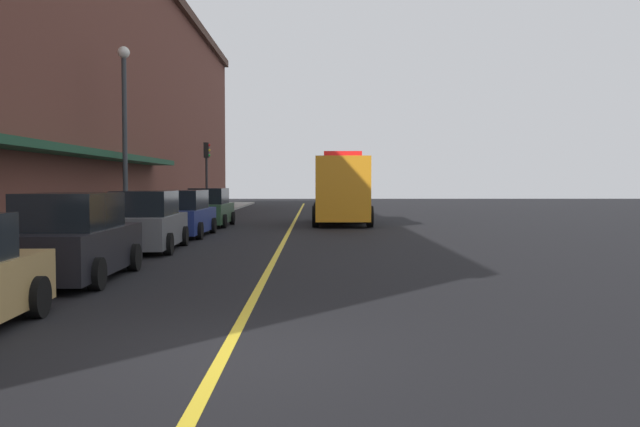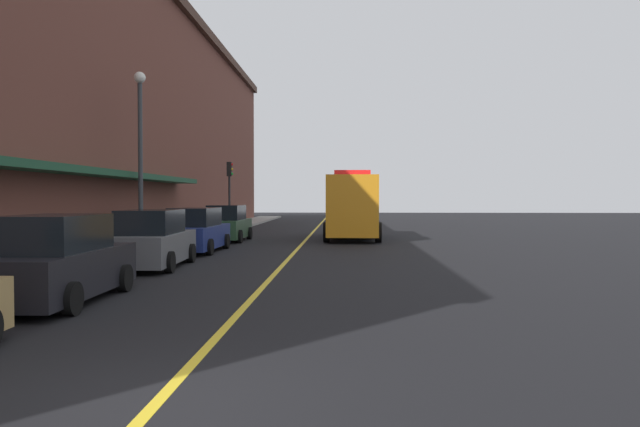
{
  "view_description": "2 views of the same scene",
  "coord_description": "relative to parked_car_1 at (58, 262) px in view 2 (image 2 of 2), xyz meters",
  "views": [
    {
      "loc": [
        1.09,
        -8.07,
        2.05
      ],
      "look_at": [
        1.27,
        14.42,
        1.04
      ],
      "focal_mm": 37.79,
      "sensor_mm": 36.0,
      "label": 1
    },
    {
      "loc": [
        2.02,
        -6.26,
        2.21
      ],
      "look_at": [
        0.56,
        29.35,
        1.25
      ],
      "focal_mm": 33.88,
      "sensor_mm": 36.0,
      "label": 2
    }
  ],
  "objects": [
    {
      "name": "ground_plane",
      "position": [
        3.98,
        18.91,
        -0.86
      ],
      "size": [
        112.0,
        112.0,
        0.0
      ],
      "primitive_type": "plane",
      "color": "black"
    },
    {
      "name": "sidewalk_left",
      "position": [
        -2.22,
        18.91,
        -0.78
      ],
      "size": [
        2.4,
        70.0,
        0.15
      ],
      "primitive_type": "cube",
      "color": "gray",
      "rests_on": "ground"
    },
    {
      "name": "lane_center_stripe",
      "position": [
        3.98,
        18.91,
        -0.85
      ],
      "size": [
        0.16,
        70.0,
        0.01
      ],
      "primitive_type": "cube",
      "color": "gold",
      "rests_on": "ground"
    },
    {
      "name": "brick_building_left",
      "position": [
        -8.49,
        17.9,
        5.94
      ],
      "size": [
        11.32,
        64.0,
        13.58
      ],
      "color": "brown",
      "rests_on": "ground"
    },
    {
      "name": "parked_car_1",
      "position": [
        0.0,
        0.0,
        0.0
      ],
      "size": [
        2.05,
        4.67,
        1.85
      ],
      "rotation": [
        0.0,
        0.0,
        1.59
      ],
      "color": "black",
      "rests_on": "ground"
    },
    {
      "name": "parked_car_2",
      "position": [
        -0.04,
        6.34,
        -0.01
      ],
      "size": [
        2.11,
        4.71,
        1.82
      ],
      "rotation": [
        0.0,
        0.0,
        1.61
      ],
      "color": "#595B60",
      "rests_on": "ground"
    },
    {
      "name": "parked_car_3",
      "position": [
        -0.0,
        11.8,
        -0.02
      ],
      "size": [
        2.05,
        4.83,
        1.79
      ],
      "rotation": [
        0.0,
        0.0,
        1.55
      ],
      "color": "navy",
      "rests_on": "ground"
    },
    {
      "name": "parked_car_4",
      "position": [
        0.08,
        17.86,
        -0.01
      ],
      "size": [
        2.03,
        4.31,
        1.82
      ],
      "rotation": [
        0.0,
        0.0,
        1.55
      ],
      "color": "#2D5133",
      "rests_on": "ground"
    },
    {
      "name": "utility_truck",
      "position": [
        6.42,
        19.87,
        0.82
      ],
      "size": [
        2.94,
        7.96,
        3.53
      ],
      "rotation": [
        0.0,
        0.0,
        -1.59
      ],
      "color": "orange",
      "rests_on": "ground"
    },
    {
      "name": "parking_meter_0",
      "position": [
        -1.37,
        8.26,
        0.2
      ],
      "size": [
        0.14,
        0.18,
        1.33
      ],
      "color": "#4C4C51",
      "rests_on": "sidewalk_left"
    },
    {
      "name": "parking_meter_1",
      "position": [
        -1.37,
        2.7,
        0.2
      ],
      "size": [
        0.14,
        0.18,
        1.33
      ],
      "color": "#4C4C51",
      "rests_on": "sidewalk_left"
    },
    {
      "name": "street_lamp_left",
      "position": [
        -1.97,
        10.9,
        3.54
      ],
      "size": [
        0.44,
        0.44,
        6.94
      ],
      "color": "#33383D",
      "rests_on": "sidewalk_left"
    },
    {
      "name": "traffic_light_near",
      "position": [
        -1.3,
        25.65,
        2.3
      ],
      "size": [
        0.38,
        0.36,
        4.3
      ],
      "color": "#232326",
      "rests_on": "sidewalk_left"
    }
  ]
}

